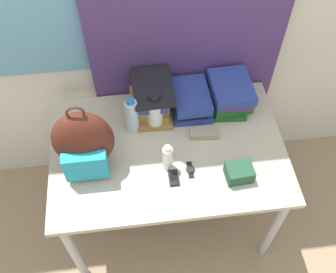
{
  "coord_description": "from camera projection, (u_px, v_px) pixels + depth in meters",
  "views": [
    {
      "loc": [
        -0.14,
        -0.74,
        2.39
      ],
      "look_at": [
        0.0,
        0.4,
        0.83
      ],
      "focal_mm": 42.0,
      "sensor_mm": 36.0,
      "label": 1
    }
  ],
  "objects": [
    {
      "name": "ground_plane",
      "position": [
        176.0,
        271.0,
        2.37
      ],
      "size": [
        12.0,
        12.0,
        0.0
      ],
      "primitive_type": "plane",
      "color": "#9E8466"
    },
    {
      "name": "wall_back",
      "position": [
        155.0,
        4.0,
        1.88
      ],
      "size": [
        6.0,
        0.06,
        2.5
      ],
      "color": "silver",
      "rests_on": "ground_plane"
    },
    {
      "name": "curtain_blue",
      "position": [
        188.0,
        9.0,
        1.86
      ],
      "size": [
        1.02,
        0.04,
        2.5
      ],
      "color": "#4C336B",
      "rests_on": "ground_plane"
    },
    {
      "name": "desk",
      "position": [
        168.0,
        157.0,
        2.09
      ],
      "size": [
        1.2,
        0.8,
        0.73
      ],
      "color": "#B7B299",
      "rests_on": "ground_plane"
    },
    {
      "name": "backpack",
      "position": [
        83.0,
        143.0,
        1.82
      ],
      "size": [
        0.29,
        0.21,
        0.42
      ],
      "color": "#512319",
      "rests_on": "desk"
    },
    {
      "name": "book_stack_left",
      "position": [
        151.0,
        99.0,
        2.08
      ],
      "size": [
        0.23,
        0.29,
        0.21
      ],
      "color": "olive",
      "rests_on": "desk"
    },
    {
      "name": "book_stack_center",
      "position": [
        191.0,
        101.0,
        2.12
      ],
      "size": [
        0.21,
        0.27,
        0.12
      ],
      "color": "navy",
      "rests_on": "desk"
    },
    {
      "name": "book_stack_right",
      "position": [
        230.0,
        94.0,
        2.12
      ],
      "size": [
        0.23,
        0.27,
        0.16
      ],
      "color": "#1E5623",
      "rests_on": "desk"
    },
    {
      "name": "water_bottle",
      "position": [
        132.0,
        116.0,
        2.0
      ],
      "size": [
        0.06,
        0.06,
        0.24
      ],
      "color": "silver",
      "rests_on": "desk"
    },
    {
      "name": "sports_bottle",
      "position": [
        155.0,
        111.0,
        2.02
      ],
      "size": [
        0.08,
        0.08,
        0.23
      ],
      "color": "white",
      "rests_on": "desk"
    },
    {
      "name": "sunscreen_bottle",
      "position": [
        168.0,
        158.0,
        1.89
      ],
      "size": [
        0.05,
        0.05,
        0.17
      ],
      "color": "white",
      "rests_on": "desk"
    },
    {
      "name": "cell_phone",
      "position": [
        174.0,
        178.0,
        1.9
      ],
      "size": [
        0.05,
        0.09,
        0.02
      ],
      "color": "black",
      "rests_on": "desk"
    },
    {
      "name": "sunglasses_case",
      "position": [
        204.0,
        134.0,
        2.05
      ],
      "size": [
        0.15,
        0.07,
        0.04
      ],
      "color": "gray",
      "rests_on": "desk"
    },
    {
      "name": "camera_pouch",
      "position": [
        239.0,
        172.0,
        1.89
      ],
      "size": [
        0.13,
        0.11,
        0.08
      ],
      "color": "#234C33",
      "rests_on": "desk"
    },
    {
      "name": "wristwatch",
      "position": [
        190.0,
        170.0,
        1.93
      ],
      "size": [
        0.04,
        0.1,
        0.01
      ],
      "color": "black",
      "rests_on": "desk"
    }
  ]
}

